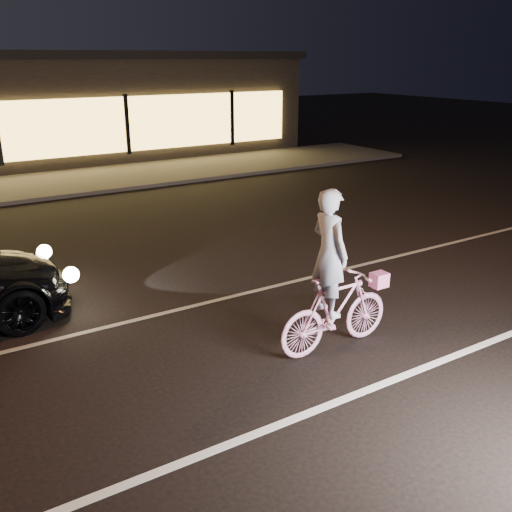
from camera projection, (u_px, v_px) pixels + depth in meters
ground at (201, 373)px, 7.62m from camera, size 90.00×90.00×0.00m
lane_stripe_near at (261, 432)px, 6.42m from camera, size 60.00×0.12×0.01m
lane_stripe_far at (145, 318)px, 9.22m from camera, size 60.00×0.10×0.01m
sidewalk at (14, 188)px, 17.99m from camera, size 30.00×4.00×0.12m
cyclist at (334, 294)px, 7.99m from camera, size 1.89×0.65×2.38m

